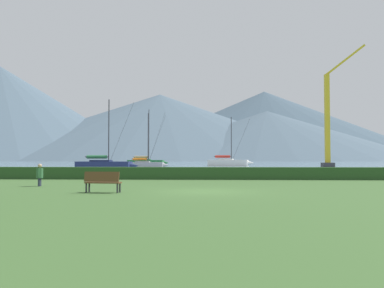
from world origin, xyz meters
name	(u,v)px	position (x,y,z in m)	size (l,w,h in m)	color
ground_plane	(206,192)	(0.00, 0.00, 0.00)	(1000.00, 1000.00, 0.00)	#3D602D
harbor_water	(211,162)	(0.00, 137.00, 0.00)	(320.00, 246.00, 0.00)	slate
hedge_line	(208,173)	(0.00, 11.00, 0.45)	(80.00, 1.20, 0.90)	#284C23
sailboat_slip_2	(145,165)	(-10.32, 45.00, 0.57)	(6.89, 2.14, 8.84)	#9E9EA3
sailboat_slip_3	(105,165)	(-14.07, 34.48, 0.69)	(8.40, 2.72, 9.52)	navy
sailboat_slip_5	(146,162)	(-13.85, 67.47, 0.75)	(8.94, 3.01, 12.21)	#236B38
sailboat_slip_6	(229,162)	(3.76, 62.80, 0.76)	(9.42, 4.35, 9.96)	white
park_bench_near_path	(103,181)	(-4.65, -0.86, 0.53)	(1.67, 0.65, 0.95)	brown
person_seated_viewer	(40,174)	(-9.30, 3.13, 0.69)	(0.36, 0.56, 1.25)	#2D3347
dock_crane	(329,124)	(21.28, 53.84, 7.71)	(7.90, 2.00, 22.08)	#333338
distant_hill_west_ridge	(160,127)	(-47.17, 346.82, 30.31)	(328.75, 328.75, 60.61)	#4C6070
distant_hill_east_ridge	(264,126)	(56.76, 409.70, 36.49)	(334.53, 334.53, 72.99)	#425666
distant_hill_far_shoulder	(267,136)	(44.01, 298.53, 19.47)	(231.32, 231.32, 38.94)	#4C6070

